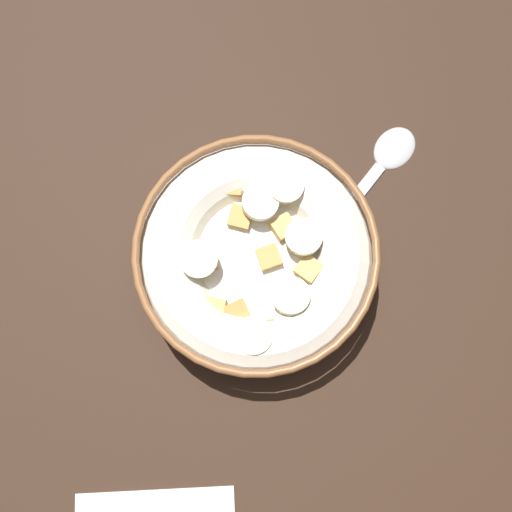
{
  "coord_description": "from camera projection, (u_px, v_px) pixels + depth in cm",
  "views": [
    {
      "loc": [
        -2.82,
        9.2,
        46.44
      ],
      "look_at": [
        0.0,
        0.0,
        3.0
      ],
      "focal_mm": 40.26,
      "sensor_mm": 36.0,
      "label": 1
    }
  ],
  "objects": [
    {
      "name": "ground_plane",
      "position": [
        256.0,
        266.0,
        0.48
      ],
      "size": [
        114.4,
        114.4,
        2.0
      ],
      "primitive_type": "cube",
      "color": "#332116"
    },
    {
      "name": "spoon",
      "position": [
        380.0,
        167.0,
        0.49
      ],
      "size": [
        7.95,
        16.13,
        0.8
      ],
      "color": "#B7B7BC",
      "rests_on": "ground_plane"
    },
    {
      "name": "cereal_bowl",
      "position": [
        256.0,
        257.0,
        0.45
      ],
      "size": [
        18.65,
        18.65,
        5.88
      ],
      "color": "silver",
      "rests_on": "ground_plane"
    }
  ]
}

